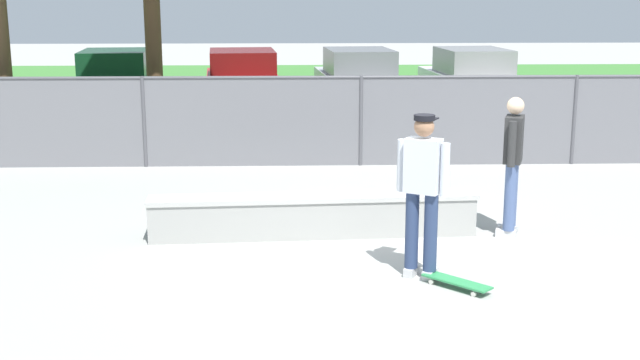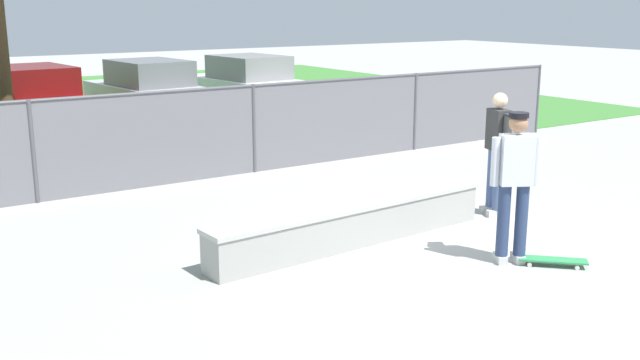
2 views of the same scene
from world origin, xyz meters
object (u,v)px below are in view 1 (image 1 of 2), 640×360
(concrete_ledge, at_px, (313,215))
(car_red, at_px, (243,82))
(car_white, at_px, (471,80))
(bystander, at_px, (513,160))
(car_green, at_px, (116,83))
(car_silver, at_px, (358,81))
(skateboarder, at_px, (422,188))
(skateboard, at_px, (457,282))

(concrete_ledge, distance_m, car_red, 10.80)
(car_white, xyz_separation_m, bystander, (-1.81, -11.08, 0.17))
(car_green, bearing_deg, car_silver, 1.83)
(car_white, bearing_deg, car_silver, -178.06)
(concrete_ledge, relative_size, car_green, 0.99)
(skateboarder, distance_m, car_white, 13.07)
(concrete_ledge, relative_size, skateboard, 6.06)
(car_green, distance_m, car_silver, 6.16)
(car_white, bearing_deg, skateboard, -102.44)
(skateboard, relative_size, bystander, 0.39)
(car_green, relative_size, car_silver, 1.00)
(car_green, relative_size, car_red, 1.00)
(car_green, bearing_deg, skateboard, -63.91)
(car_red, distance_m, car_white, 5.93)
(car_green, xyz_separation_m, car_silver, (6.16, 0.20, 0.00))
(concrete_ledge, relative_size, bystander, 2.36)
(car_red, height_order, car_silver, same)
(car_green, bearing_deg, concrete_ledge, -66.19)
(car_red, relative_size, car_white, 1.00)
(car_red, bearing_deg, car_silver, 4.99)
(skateboard, height_order, car_white, car_white)
(skateboarder, relative_size, car_silver, 0.42)
(skateboard, bearing_deg, bystander, 61.32)
(car_silver, bearing_deg, bystander, -84.05)
(skateboarder, bearing_deg, car_red, 102.37)
(car_green, xyz_separation_m, car_white, (9.11, 0.30, 0.00))
(skateboard, relative_size, car_white, 0.16)
(skateboarder, bearing_deg, car_white, 75.76)
(bystander, bearing_deg, skateboard, -118.68)
(skateboarder, bearing_deg, car_green, 115.47)
(car_silver, distance_m, car_white, 2.95)
(skateboarder, distance_m, car_silver, 12.57)
(car_green, distance_m, bystander, 13.03)
(skateboarder, height_order, car_green, skateboarder)
(concrete_ledge, distance_m, car_green, 11.74)
(skateboarder, xyz_separation_m, car_silver, (0.26, 12.57, -0.19))
(skateboard, bearing_deg, car_white, 77.56)
(car_silver, xyz_separation_m, car_white, (2.95, 0.10, 0.00))
(concrete_ledge, xyz_separation_m, bystander, (2.57, -0.05, 0.73))
(car_silver, height_order, bystander, bystander)
(skateboarder, xyz_separation_m, car_red, (-2.70, 12.31, -0.19))
(skateboard, xyz_separation_m, car_white, (2.87, 13.03, 0.77))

